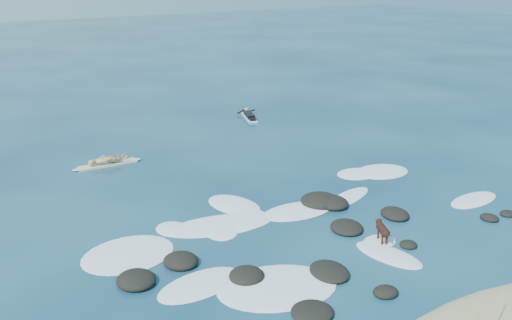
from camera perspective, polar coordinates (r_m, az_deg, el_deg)
ground at (r=19.61m, az=4.97°, el=-5.98°), size 160.00×160.00×0.00m
reef_rocks at (r=18.29m, az=5.04°, el=-7.60°), size 13.48×6.85×0.48m
breaking_foam at (r=19.01m, az=2.11°, el=-6.73°), size 15.11×8.32×0.12m
standing_surfer_rig at (r=25.30m, az=-14.73°, el=0.93°), size 3.03×0.61×1.73m
paddling_surfer_rig at (r=32.32m, az=-0.69°, el=4.46°), size 1.39×2.39×0.42m
dog at (r=18.29m, az=12.52°, el=-6.77°), size 0.55×1.01×0.68m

